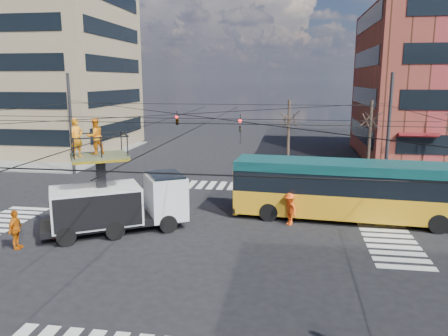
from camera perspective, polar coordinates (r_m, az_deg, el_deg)
ground at (r=22.12m, az=-5.40°, el=-8.42°), size 120.00×120.00×0.00m
sidewalk_nw at (r=49.34m, az=-23.42°, el=1.87°), size 18.00×18.00×0.12m
crosswalks at (r=22.11m, az=-5.40°, el=-8.39°), size 22.40×22.40×0.02m
building_tower at (r=52.35m, az=-23.94°, el=18.80°), size 18.06×16.06×30.00m
overhead_network at (r=21.45m, az=-5.54°, el=2.80°), size 24.24×24.24×8.00m
tree_a at (r=33.76m, az=8.48°, el=6.48°), size 2.00×2.00×6.00m
tree_b at (r=34.26m, az=18.62°, el=6.08°), size 2.00×2.00×6.00m
utility_truck at (r=22.36m, az=-13.63°, el=-3.22°), size 7.20×5.53×5.77m
city_bus at (r=24.45m, az=16.89°, el=-2.70°), size 13.21×3.60×3.20m
traffic_cone at (r=22.81m, az=-21.45°, el=-7.67°), size 0.36×0.36×0.67m
worker_ground at (r=21.85m, az=-25.59°, el=-7.28°), size 0.55×1.10×1.81m
flagger at (r=23.17m, az=8.52°, el=-5.33°), size 1.18×1.27×1.71m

